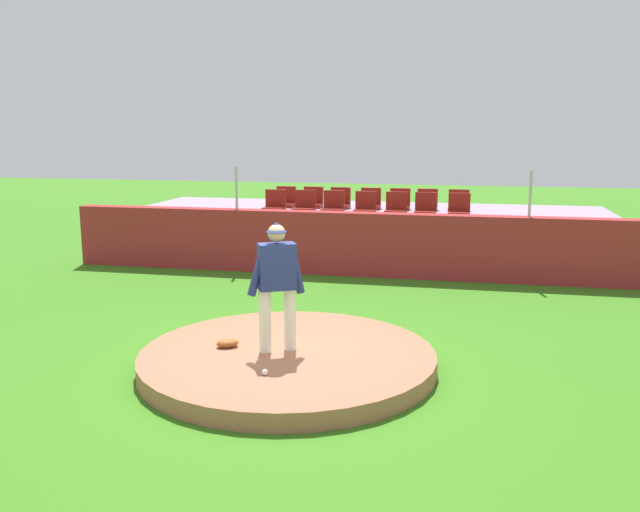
{
  "coord_description": "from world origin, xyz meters",
  "views": [
    {
      "loc": [
        2.17,
        -8.1,
        3.12
      ],
      "look_at": [
        0.0,
        2.04,
        1.13
      ],
      "focal_mm": 37.29,
      "sensor_mm": 36.0,
      "label": 1
    }
  ],
  "objects_px": {
    "stadium_chair_2": "(333,206)",
    "stadium_chair_3": "(365,207)",
    "stadium_chair_1": "(305,205)",
    "stadium_chair_9": "(340,202)",
    "stadium_chair_7": "(285,201)",
    "stadium_chair_11": "(400,203)",
    "stadium_chair_8": "(313,201)",
    "stadium_chair_5": "(425,208)",
    "fielding_glove": "(228,343)",
    "stadium_chair_4": "(396,207)",
    "baseball": "(265,372)",
    "pitcher": "(277,277)",
    "stadium_chair_0": "(275,205)",
    "stadium_chair_6": "(459,209)",
    "stadium_chair_10": "(370,202)",
    "stadium_chair_13": "(459,204)",
    "stadium_chair_12": "(427,204)"
  },
  "relations": [
    {
      "from": "stadium_chair_2",
      "to": "stadium_chair_3",
      "type": "xyz_separation_m",
      "value": [
        0.75,
        -0.03,
        0.0
      ]
    },
    {
      "from": "stadium_chair_1",
      "to": "stadium_chair_9",
      "type": "distance_m",
      "value": 1.11
    },
    {
      "from": "stadium_chair_7",
      "to": "stadium_chair_11",
      "type": "xyz_separation_m",
      "value": [
        2.83,
        0.02,
        0.0
      ]
    },
    {
      "from": "stadium_chair_7",
      "to": "stadium_chair_9",
      "type": "relative_size",
      "value": 1.0
    },
    {
      "from": "stadium_chair_8",
      "to": "stadium_chair_5",
      "type": "bearing_deg",
      "value": 162.1
    },
    {
      "from": "fielding_glove",
      "to": "stadium_chair_3",
      "type": "bearing_deg",
      "value": 52.84
    },
    {
      "from": "fielding_glove",
      "to": "stadium_chair_7",
      "type": "height_order",
      "value": "stadium_chair_7"
    },
    {
      "from": "stadium_chair_4",
      "to": "stadium_chair_7",
      "type": "xyz_separation_m",
      "value": [
        -2.83,
        0.88,
        0.0
      ]
    },
    {
      "from": "baseball",
      "to": "fielding_glove",
      "type": "distance_m",
      "value": 1.19
    },
    {
      "from": "stadium_chair_1",
      "to": "stadium_chair_8",
      "type": "distance_m",
      "value": 0.91
    },
    {
      "from": "stadium_chair_9",
      "to": "baseball",
      "type": "bearing_deg",
      "value": 94.52
    },
    {
      "from": "stadium_chair_4",
      "to": "stadium_chair_8",
      "type": "xyz_separation_m",
      "value": [
        -2.14,
        0.91,
        0.0
      ]
    },
    {
      "from": "pitcher",
      "to": "stadium_chair_5",
      "type": "relative_size",
      "value": 3.44
    },
    {
      "from": "stadium_chair_5",
      "to": "stadium_chair_8",
      "type": "xyz_separation_m",
      "value": [
        -2.8,
        0.9,
        0.0
      ]
    },
    {
      "from": "stadium_chair_0",
      "to": "stadium_chair_6",
      "type": "distance_m",
      "value": 4.25
    },
    {
      "from": "stadium_chair_0",
      "to": "stadium_chair_10",
      "type": "xyz_separation_m",
      "value": [
        2.14,
        0.92,
        0.0
      ]
    },
    {
      "from": "stadium_chair_1",
      "to": "stadium_chair_3",
      "type": "relative_size",
      "value": 1.0
    },
    {
      "from": "stadium_chair_13",
      "to": "baseball",
      "type": "bearing_deg",
      "value": 76.07
    },
    {
      "from": "stadium_chair_9",
      "to": "pitcher",
      "type": "bearing_deg",
      "value": 94.38
    },
    {
      "from": "baseball",
      "to": "stadium_chair_10",
      "type": "distance_m",
      "value": 8.74
    },
    {
      "from": "stadium_chair_1",
      "to": "stadium_chair_5",
      "type": "height_order",
      "value": "same"
    },
    {
      "from": "stadium_chair_3",
      "to": "stadium_chair_9",
      "type": "xyz_separation_m",
      "value": [
        -0.75,
        0.88,
        0.0
      ]
    },
    {
      "from": "stadium_chair_0",
      "to": "stadium_chair_6",
      "type": "relative_size",
      "value": 1.0
    },
    {
      "from": "stadium_chair_1",
      "to": "stadium_chair_2",
      "type": "height_order",
      "value": "same"
    },
    {
      "from": "stadium_chair_7",
      "to": "stadium_chair_12",
      "type": "xyz_separation_m",
      "value": [
        3.48,
        0.03,
        0.0
      ]
    },
    {
      "from": "fielding_glove",
      "to": "stadium_chair_4",
      "type": "xyz_separation_m",
      "value": [
        1.56,
        6.88,
        1.09
      ]
    },
    {
      "from": "stadium_chair_2",
      "to": "fielding_glove",
      "type": "bearing_deg",
      "value": 89.11
    },
    {
      "from": "stadium_chair_4",
      "to": "stadium_chair_6",
      "type": "height_order",
      "value": "same"
    },
    {
      "from": "stadium_chair_0",
      "to": "stadium_chair_10",
      "type": "relative_size",
      "value": 1.0
    },
    {
      "from": "stadium_chair_3",
      "to": "stadium_chair_13",
      "type": "bearing_deg",
      "value": -156.9
    },
    {
      "from": "stadium_chair_13",
      "to": "stadium_chair_5",
      "type": "bearing_deg",
      "value": 50.6
    },
    {
      "from": "stadium_chair_4",
      "to": "stadium_chair_7",
      "type": "height_order",
      "value": "same"
    },
    {
      "from": "stadium_chair_1",
      "to": "stadium_chair_13",
      "type": "xyz_separation_m",
      "value": [
        3.51,
        0.88,
        0.0
      ]
    },
    {
      "from": "stadium_chair_2",
      "to": "stadium_chair_5",
      "type": "xyz_separation_m",
      "value": [
        2.11,
        -0.02,
        0.0
      ]
    },
    {
      "from": "baseball",
      "to": "stadium_chair_8",
      "type": "xyz_separation_m",
      "value": [
        -1.37,
        8.69,
        1.11
      ]
    },
    {
      "from": "pitcher",
      "to": "stadium_chair_13",
      "type": "distance_m",
      "value": 8.08
    },
    {
      "from": "stadium_chair_7",
      "to": "stadium_chair_10",
      "type": "height_order",
      "value": "same"
    },
    {
      "from": "stadium_chair_12",
      "to": "stadium_chair_4",
      "type": "bearing_deg",
      "value": 54.71
    },
    {
      "from": "baseball",
      "to": "stadium_chair_6",
      "type": "relative_size",
      "value": 0.15
    },
    {
      "from": "baseball",
      "to": "stadium_chair_8",
      "type": "distance_m",
      "value": 8.86
    },
    {
      "from": "stadium_chair_1",
      "to": "stadium_chair_5",
      "type": "relative_size",
      "value": 1.0
    },
    {
      "from": "fielding_glove",
      "to": "stadium_chair_1",
      "type": "bearing_deg",
      "value": 64.67
    },
    {
      "from": "baseball",
      "to": "stadium_chair_0",
      "type": "relative_size",
      "value": 0.15
    },
    {
      "from": "pitcher",
      "to": "stadium_chair_9",
      "type": "distance_m",
      "value": 7.78
    },
    {
      "from": "stadium_chair_1",
      "to": "stadium_chair_6",
      "type": "distance_m",
      "value": 3.53
    },
    {
      "from": "stadium_chair_0",
      "to": "stadium_chair_5",
      "type": "xyz_separation_m",
      "value": [
        3.51,
        0.04,
        0.0
      ]
    },
    {
      "from": "stadium_chair_8",
      "to": "stadium_chair_3",
      "type": "bearing_deg",
      "value": 147.5
    },
    {
      "from": "fielding_glove",
      "to": "stadium_chair_1",
      "type": "height_order",
      "value": "stadium_chair_1"
    },
    {
      "from": "pitcher",
      "to": "stadium_chair_11",
      "type": "height_order",
      "value": "pitcher"
    },
    {
      "from": "stadium_chair_0",
      "to": "stadium_chair_4",
      "type": "bearing_deg",
      "value": -179.48
    }
  ]
}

